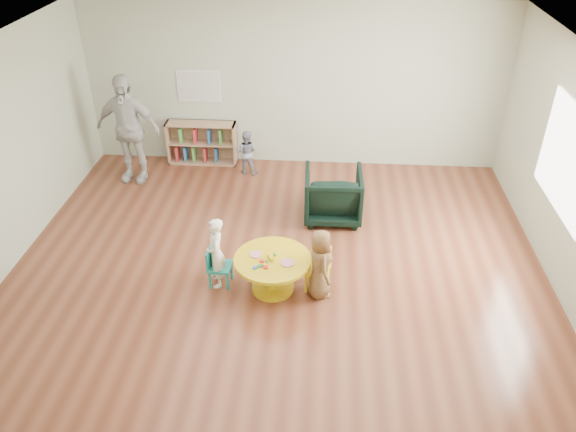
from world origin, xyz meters
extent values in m
plane|color=brown|center=(0.00, 0.00, 0.00)|extent=(7.00, 7.00, 0.00)
cube|color=white|center=(0.00, 0.00, 2.75)|extent=(7.00, 6.00, 0.10)
cube|color=#AAB49A|center=(0.00, 3.00, 1.40)|extent=(7.00, 0.10, 2.80)
cube|color=#AAB49A|center=(0.00, -3.00, 1.40)|extent=(7.00, 0.10, 2.80)
cube|color=#AAB49A|center=(-3.50, 0.00, 1.40)|extent=(0.10, 6.00, 2.80)
cube|color=#AAB49A|center=(3.50, 0.00, 1.40)|extent=(0.10, 6.00, 2.80)
cube|color=white|center=(3.48, 0.30, 1.50)|extent=(0.02, 1.60, 1.30)
cylinder|color=gold|center=(-0.02, -0.58, 0.22)|extent=(0.17, 0.17, 0.43)
cylinder|color=gold|center=(-0.02, -0.58, 0.02)|extent=(0.53, 0.53, 0.04)
cylinder|color=gold|center=(-0.02, -0.58, 0.45)|extent=(0.95, 0.95, 0.04)
cylinder|color=#D67C8C|center=(-0.23, -0.53, 0.48)|extent=(0.15, 0.15, 0.02)
cylinder|color=#D67C8C|center=(0.17, -0.67, 0.48)|extent=(0.17, 0.17, 0.02)
cylinder|color=gold|center=(-0.04, -0.60, 0.50)|extent=(0.10, 0.13, 0.04)
cylinder|color=#167C3D|center=(-0.09, -0.68, 0.50)|extent=(0.04, 0.05, 0.02)
cylinder|color=#167C3D|center=(0.00, -0.53, 0.50)|extent=(0.04, 0.05, 0.02)
cube|color=red|center=(-0.15, -0.66, 0.48)|extent=(0.06, 0.06, 0.02)
cube|color=orange|center=(-0.09, -0.73, 0.48)|extent=(0.07, 0.07, 0.02)
cube|color=blue|center=(-0.21, -0.79, 0.48)|extent=(0.06, 0.07, 0.02)
cube|color=#167C3D|center=(-0.15, -0.75, 0.48)|extent=(0.07, 0.07, 0.02)
cube|color=red|center=(-0.08, -0.78, 0.48)|extent=(0.06, 0.05, 0.02)
cube|color=teal|center=(-0.69, -0.52, 0.26)|extent=(0.30, 0.30, 0.04)
cube|color=teal|center=(-0.81, -0.51, 0.41)|extent=(0.05, 0.29, 0.25)
cylinder|color=teal|center=(-0.80, -0.40, 0.12)|extent=(0.03, 0.03, 0.25)
cylinder|color=teal|center=(-0.81, -0.63, 0.12)|extent=(0.03, 0.03, 0.25)
cylinder|color=teal|center=(-0.57, -0.41, 0.12)|extent=(0.03, 0.03, 0.25)
cylinder|color=teal|center=(-0.58, -0.64, 0.12)|extent=(0.03, 0.03, 0.25)
cube|color=gold|center=(0.53, -0.51, 0.28)|extent=(0.34, 0.34, 0.04)
cube|color=gold|center=(0.66, -0.53, 0.43)|extent=(0.07, 0.30, 0.26)
cylinder|color=gold|center=(0.63, -0.65, 0.13)|extent=(0.04, 0.04, 0.26)
cylinder|color=gold|center=(0.67, -0.41, 0.13)|extent=(0.04, 0.04, 0.26)
cylinder|color=gold|center=(0.39, -0.61, 0.13)|extent=(0.04, 0.04, 0.26)
cylinder|color=gold|center=(0.43, -0.37, 0.13)|extent=(0.04, 0.04, 0.26)
cube|color=#A77E5C|center=(-2.19, 2.83, 0.38)|extent=(0.03, 0.30, 0.75)
cube|color=#A77E5C|center=(-1.01, 2.83, 0.38)|extent=(0.03, 0.30, 0.75)
cube|color=#A77E5C|center=(-1.60, 2.83, 0.01)|extent=(1.20, 0.30, 0.03)
cube|color=#A77E5C|center=(-1.60, 2.83, 0.73)|extent=(1.20, 0.30, 0.03)
cube|color=#A77E5C|center=(-1.60, 2.83, 0.38)|extent=(1.14, 0.28, 0.03)
cube|color=#A77E5C|center=(-1.60, 2.97, 0.38)|extent=(1.20, 0.02, 0.75)
cube|color=#C63438|center=(-2.05, 2.81, 0.18)|extent=(0.04, 0.18, 0.26)
cube|color=#2E65A2|center=(-1.90, 2.81, 0.18)|extent=(0.04, 0.18, 0.26)
cube|color=#58AC4F|center=(-1.75, 2.81, 0.18)|extent=(0.04, 0.18, 0.26)
cube|color=#C63438|center=(-1.55, 2.81, 0.18)|extent=(0.04, 0.18, 0.26)
cube|color=#2E65A2|center=(-1.35, 2.81, 0.18)|extent=(0.04, 0.18, 0.26)
cube|color=#58AC4F|center=(-1.95, 2.81, 0.53)|extent=(0.04, 0.18, 0.26)
cube|color=#C63438|center=(-1.70, 2.81, 0.53)|extent=(0.04, 0.18, 0.26)
cube|color=#2E65A2|center=(-1.45, 2.81, 0.53)|extent=(0.04, 0.18, 0.26)
cube|color=#58AC4F|center=(-1.25, 2.81, 0.53)|extent=(0.04, 0.18, 0.26)
cube|color=white|center=(-1.60, 2.98, 1.35)|extent=(0.74, 0.01, 0.54)
cube|color=#FF4935|center=(-1.60, 2.98, 1.35)|extent=(0.70, 0.00, 0.50)
imported|color=black|center=(0.70, 1.16, 0.39)|extent=(0.85, 0.87, 0.77)
imported|color=white|center=(-0.73, -0.52, 0.47)|extent=(0.29, 0.38, 0.95)
imported|color=orange|center=(0.56, -0.63, 0.46)|extent=(0.41, 0.52, 0.92)
imported|color=#1C2246|center=(-0.77, 2.49, 0.39)|extent=(0.41, 0.34, 0.77)
imported|color=silver|center=(-2.63, 2.15, 0.90)|extent=(1.10, 0.54, 1.81)
camera|label=1|loc=(0.57, -6.03, 4.55)|focal=35.00mm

